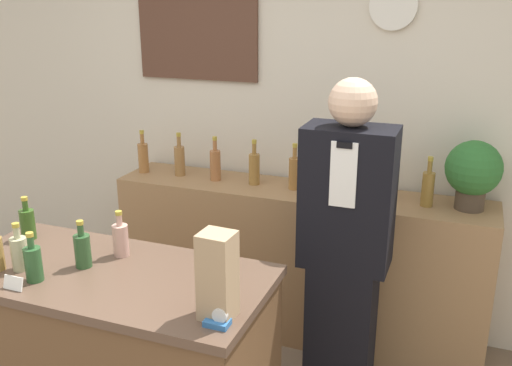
# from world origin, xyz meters

# --- Properties ---
(back_wall) EXTENTS (5.20, 0.09, 2.70)m
(back_wall) POSITION_xyz_m (-0.01, 2.00, 1.36)
(back_wall) COLOR beige
(back_wall) RESTS_ON ground_plane
(back_shelf) EXTENTS (2.25, 0.42, 0.95)m
(back_shelf) POSITION_xyz_m (0.15, 1.73, 0.48)
(back_shelf) COLOR #9E754C
(back_shelf) RESTS_ON ground_plane
(display_counter) EXTENTS (1.39, 0.66, 0.94)m
(display_counter) POSITION_xyz_m (-0.31, 0.46, 0.47)
(display_counter) COLOR brown
(display_counter) RESTS_ON ground_plane
(shopkeeper) EXTENTS (0.43, 0.27, 1.70)m
(shopkeeper) POSITION_xyz_m (0.56, 1.18, 0.85)
(shopkeeper) COLOR black
(shopkeeper) RESTS_ON ground_plane
(potted_plant) EXTENTS (0.30, 0.30, 0.38)m
(potted_plant) POSITION_xyz_m (1.10, 1.76, 1.16)
(potted_plant) COLOR #4C3D2D
(potted_plant) RESTS_ON back_shelf
(paper_bag) EXTENTS (0.13, 0.12, 0.33)m
(paper_bag) POSITION_xyz_m (0.28, 0.30, 1.10)
(paper_bag) COLOR tan
(paper_bag) RESTS_ON display_counter
(tape_dispenser) EXTENTS (0.09, 0.06, 0.07)m
(tape_dispenser) POSITION_xyz_m (0.30, 0.25, 0.96)
(tape_dispenser) COLOR #2D66A8
(tape_dispenser) RESTS_ON display_counter
(price_card_right) EXTENTS (0.09, 0.02, 0.06)m
(price_card_right) POSITION_xyz_m (-0.56, 0.19, 0.96)
(price_card_right) COLOR white
(price_card_right) RESTS_ON display_counter
(counter_bottle_0) EXTENTS (0.07, 0.07, 0.21)m
(counter_bottle_0) POSITION_xyz_m (-0.86, 0.62, 1.02)
(counter_bottle_0) COLOR #31531D
(counter_bottle_0) RESTS_ON display_counter
(counter_bottle_2) EXTENTS (0.07, 0.07, 0.21)m
(counter_bottle_2) POSITION_xyz_m (-0.66, 0.35, 1.02)
(counter_bottle_2) COLOR tan
(counter_bottle_2) RESTS_ON display_counter
(counter_bottle_3) EXTENTS (0.07, 0.07, 0.21)m
(counter_bottle_3) POSITION_xyz_m (-0.54, 0.29, 1.02)
(counter_bottle_3) COLOR #29522A
(counter_bottle_3) RESTS_ON display_counter
(counter_bottle_4) EXTENTS (0.07, 0.07, 0.21)m
(counter_bottle_4) POSITION_xyz_m (-0.43, 0.46, 1.02)
(counter_bottle_4) COLOR #2B5029
(counter_bottle_4) RESTS_ON display_counter
(counter_bottle_5) EXTENTS (0.07, 0.07, 0.21)m
(counter_bottle_5) POSITION_xyz_m (-0.34, 0.62, 1.02)
(counter_bottle_5) COLOR tan
(counter_bottle_5) RESTS_ON display_counter
(shelf_bottle_0) EXTENTS (0.07, 0.07, 0.28)m
(shelf_bottle_0) POSITION_xyz_m (-0.90, 1.72, 1.05)
(shelf_bottle_0) COLOR #9F6837
(shelf_bottle_0) RESTS_ON back_shelf
(shelf_bottle_1) EXTENTS (0.07, 0.07, 0.28)m
(shelf_bottle_1) POSITION_xyz_m (-0.64, 1.74, 1.05)
(shelf_bottle_1) COLOR olive
(shelf_bottle_1) RESTS_ON back_shelf
(shelf_bottle_2) EXTENTS (0.07, 0.07, 0.28)m
(shelf_bottle_2) POSITION_xyz_m (-0.39, 1.73, 1.05)
(shelf_bottle_2) COLOR #A4663A
(shelf_bottle_2) RESTS_ON back_shelf
(shelf_bottle_3) EXTENTS (0.07, 0.07, 0.28)m
(shelf_bottle_3) POSITION_xyz_m (-0.13, 1.74, 1.05)
(shelf_bottle_3) COLOR olive
(shelf_bottle_3) RESTS_ON back_shelf
(shelf_bottle_4) EXTENTS (0.07, 0.07, 0.28)m
(shelf_bottle_4) POSITION_xyz_m (0.12, 1.74, 1.05)
(shelf_bottle_4) COLOR #9D6A34
(shelf_bottle_4) RESTS_ON back_shelf
(shelf_bottle_5) EXTENTS (0.07, 0.07, 0.28)m
(shelf_bottle_5) POSITION_xyz_m (0.38, 1.71, 1.05)
(shelf_bottle_5) COLOR #A16B3F
(shelf_bottle_5) RESTS_ON back_shelf
(shelf_bottle_6) EXTENTS (0.07, 0.07, 0.28)m
(shelf_bottle_6) POSITION_xyz_m (0.63, 1.72, 1.05)
(shelf_bottle_6) COLOR #9D6934
(shelf_bottle_6) RESTS_ON back_shelf
(shelf_bottle_7) EXTENTS (0.07, 0.07, 0.28)m
(shelf_bottle_7) POSITION_xyz_m (0.88, 1.72, 1.05)
(shelf_bottle_7) COLOR olive
(shelf_bottle_7) RESTS_ON back_shelf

